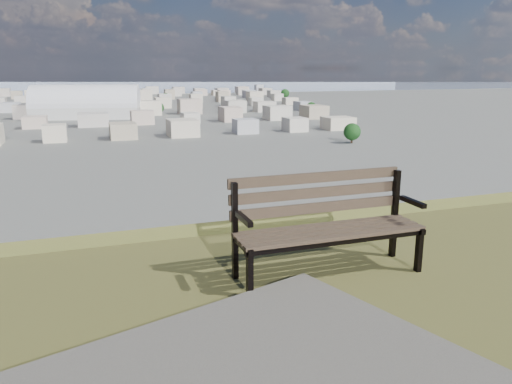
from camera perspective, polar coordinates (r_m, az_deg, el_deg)
name	(u,v)px	position (r m, az deg, el deg)	size (l,w,h in m)	color
park_bench	(325,219)	(4.50, 7.93, -3.05)	(1.70, 0.55, 0.89)	#423626
arena	(87,108)	(294.39, -18.76, 9.10)	(60.26, 34.37, 23.95)	silver
city_blocks	(86,101)	(396.30, -18.87, 9.85)	(395.00, 361.00, 7.00)	beige
city_trees	(40,107)	(321.77, -23.47, 8.90)	(406.52, 387.20, 9.98)	#34241A
bay_water	(82,85)	(901.56, -19.25, 11.49)	(2400.00, 700.00, 0.12)	#8B99B1
far_hills	(55,69)	(1405.28, -21.99, 12.92)	(2050.00, 340.00, 60.00)	#8590A5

